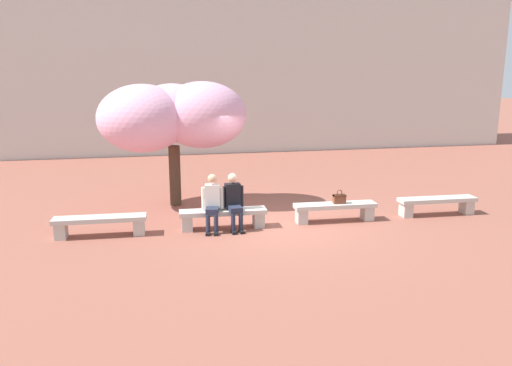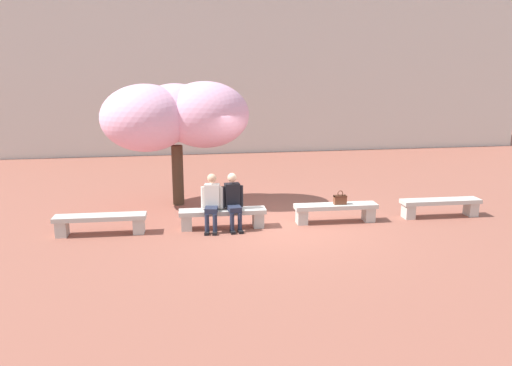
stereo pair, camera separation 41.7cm
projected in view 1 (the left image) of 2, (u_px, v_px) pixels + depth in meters
ground_plane at (280, 225)px, 11.85m from camera, size 100.00×100.00×0.00m
building_facade at (212, 51)px, 23.09m from camera, size 28.00×4.00×8.96m
stone_bench_west_end at (100, 223)px, 10.96m from camera, size 2.02×0.49×0.45m
stone_bench_near_west at (223, 216)px, 11.51m from camera, size 2.02×0.49×0.45m
stone_bench_center at (335, 209)px, 12.06m from camera, size 2.02×0.49×0.45m
stone_bench_near_east at (437, 203)px, 12.61m from camera, size 2.02×0.49×0.45m
person_seated_left at (212, 200)px, 11.33m from camera, size 0.50×0.72×1.29m
person_seated_right at (234, 199)px, 11.42m from camera, size 0.51×0.70×1.29m
handbag at (339, 198)px, 12.00m from camera, size 0.30×0.15×0.34m
cherry_tree_main at (172, 116)px, 12.93m from camera, size 3.85×2.29×3.32m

